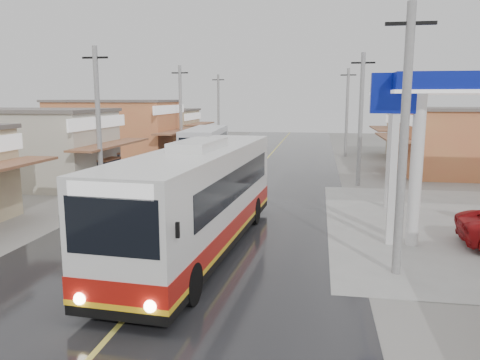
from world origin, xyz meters
The scene contains 12 objects.
ground centered at (0.00, 0.00, 0.00)m, with size 120.00×120.00×0.00m, color slate.
road centered at (0.00, 15.00, 0.01)m, with size 12.00×90.00×0.02m, color black.
centre_line centered at (0.00, 15.00, 0.02)m, with size 0.15×90.00×0.01m, color #D8CC4C.
shopfronts_left centered at (-13.00, 18.00, 0.00)m, with size 11.00×44.00×5.20m, color tan, non-canonical shape.
utility_poles_left centered at (-7.00, 16.00, 0.00)m, with size 1.60×50.00×8.00m, color gray, non-canonical shape.
utility_poles_right centered at (7.00, 15.00, 0.00)m, with size 1.60×36.00×8.00m, color gray, non-canonical shape.
coach_bus centered at (0.51, 1.25, 1.88)m, with size 3.57×12.63×3.90m.
second_bus centered at (-4.12, 20.81, 1.64)m, with size 3.16×9.32×3.04m.
cyclist centered at (-3.21, 10.28, 0.69)m, with size 0.85×1.99×2.09m.
tricycle_near centered at (-8.53, 12.53, 0.96)m, with size 1.53×2.25×1.67m.
tricycle_far centered at (-9.46, 13.92, 1.02)m, with size 2.23×2.71×1.78m.
tyre_stack centered at (-6.66, 7.13, 0.22)m, with size 0.87×0.87×0.45m.
Camera 1 is at (4.55, -14.28, 5.33)m, focal length 35.00 mm.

